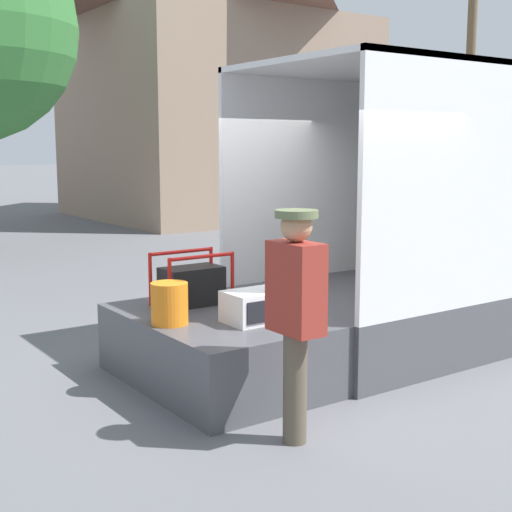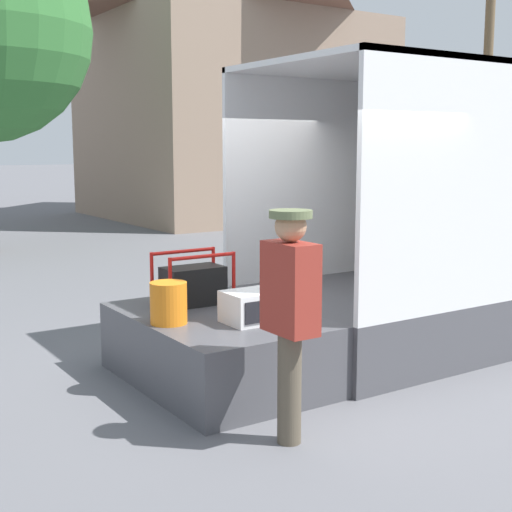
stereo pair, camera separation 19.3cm
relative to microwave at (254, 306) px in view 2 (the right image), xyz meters
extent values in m
plane|color=slate|center=(0.61, 0.44, -0.79)|extent=(160.00, 160.00, 0.00)
cube|color=#4C4C51|center=(2.74, 0.44, -0.47)|extent=(4.25, 2.25, 0.65)
cube|color=white|center=(2.74, 1.53, 1.05)|extent=(4.25, 0.06, 2.38)
cube|color=white|center=(2.74, 0.44, 2.21)|extent=(4.25, 2.25, 0.06)
cylinder|color=#3370B2|center=(1.72, -0.36, 0.04)|extent=(0.29, 0.29, 0.36)
cube|color=olive|center=(4.14, 0.82, 0.00)|extent=(0.44, 0.32, 0.27)
cube|color=olive|center=(3.15, 0.98, 0.04)|extent=(0.44, 0.32, 0.35)
cube|color=#4C4C51|center=(-0.12, 0.44, -0.47)|extent=(1.48, 2.14, 0.65)
cube|color=white|center=(0.00, 0.00, 0.00)|extent=(0.53, 0.39, 0.28)
cube|color=black|center=(-0.05, -0.20, 0.00)|extent=(0.34, 0.01, 0.19)
cube|color=black|center=(-0.11, 0.93, 0.05)|extent=(0.59, 0.35, 0.38)
cylinder|color=slate|center=(0.12, 0.93, 0.07)|extent=(0.22, 0.19, 0.19)
cylinder|color=red|center=(-0.46, 0.73, 0.12)|extent=(0.04, 0.04, 0.52)
cylinder|color=red|center=(0.24, 0.73, 0.12)|extent=(0.04, 0.04, 0.52)
cylinder|color=red|center=(-0.46, 1.13, 0.12)|extent=(0.04, 0.04, 0.52)
cylinder|color=red|center=(0.24, 1.13, 0.12)|extent=(0.04, 0.04, 0.52)
cylinder|color=red|center=(-0.11, 0.73, 0.37)|extent=(0.70, 0.04, 0.04)
cylinder|color=red|center=(-0.11, 1.13, 0.37)|extent=(0.70, 0.04, 0.04)
cylinder|color=orange|center=(-0.66, 0.37, 0.04)|extent=(0.33, 0.33, 0.37)
cylinder|color=brown|center=(-0.39, -1.07, -0.37)|extent=(0.18, 0.18, 0.85)
cube|color=maroon|center=(-0.39, -1.07, 0.39)|extent=(0.24, 0.44, 0.67)
sphere|color=tan|center=(-0.39, -1.07, 0.84)|extent=(0.23, 0.23, 0.23)
cylinder|color=#606B47|center=(-0.39, -1.07, 0.93)|extent=(0.31, 0.31, 0.06)
cube|color=gray|center=(8.61, 14.50, 2.22)|extent=(7.82, 7.34, 6.02)
cylinder|color=brown|center=(14.28, 9.16, 3.19)|extent=(0.28, 0.28, 7.97)
camera|label=1|loc=(-3.55, -5.06, 1.41)|focal=50.00mm
camera|label=2|loc=(-3.39, -5.17, 1.41)|focal=50.00mm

